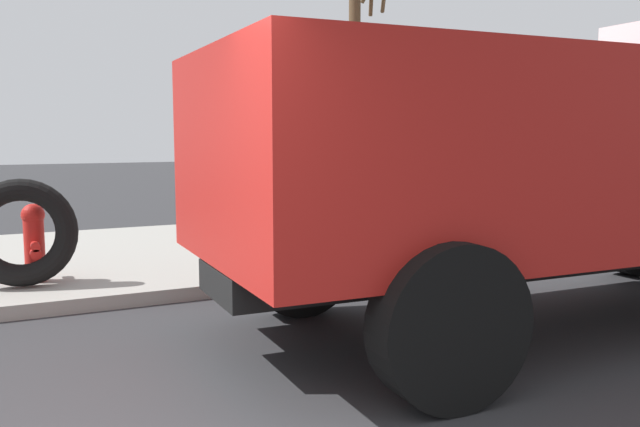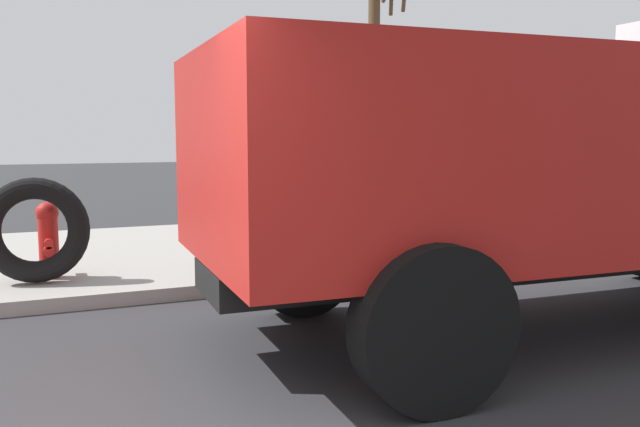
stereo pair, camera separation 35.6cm
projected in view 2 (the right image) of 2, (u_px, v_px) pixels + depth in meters
sidewalk_curb at (39, 262)px, 8.85m from camera, size 36.00×5.00×0.15m
fire_hydrant at (48, 238)px, 7.50m from camera, size 0.25×0.56×0.86m
loose_tire at (35, 230)px, 7.24m from camera, size 1.19×0.54×1.17m
dump_truck_red at (603, 151)px, 6.13m from camera, size 7.07×2.97×3.00m
bare_tree at (377, 58)px, 11.09m from camera, size 0.90×1.22×6.00m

